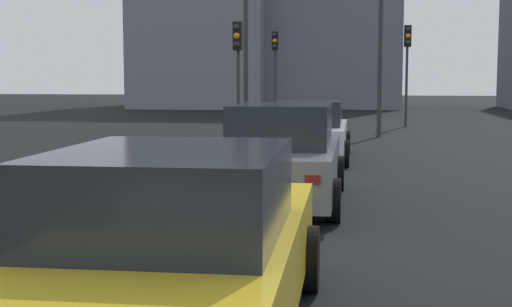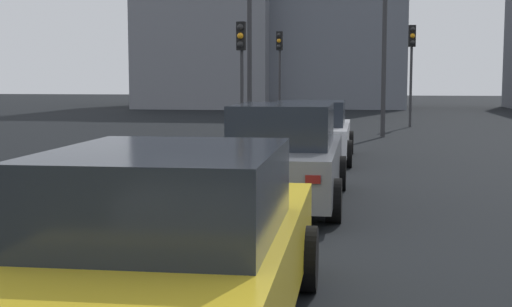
% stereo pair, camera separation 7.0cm
% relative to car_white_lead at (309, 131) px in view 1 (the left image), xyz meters
% --- Properties ---
extents(ground_plane, '(160.00, 160.00, 0.20)m').
position_rel_car_white_lead_xyz_m(ground_plane, '(-10.52, -0.13, -0.83)').
color(ground_plane, black).
extents(car_white_lead, '(4.74, 2.13, 1.50)m').
position_rel_car_white_lead_xyz_m(car_white_lead, '(0.00, 0.00, 0.00)').
color(car_white_lead, silver).
rests_on(car_white_lead, ground_plane).
extents(car_grey_second, '(4.83, 2.01, 1.65)m').
position_rel_car_white_lead_xyz_m(car_grey_second, '(-6.37, -0.09, 0.06)').
color(car_grey_second, slate).
rests_on(car_grey_second, ground_plane).
extents(car_yellow_third, '(4.82, 2.15, 1.55)m').
position_rel_car_white_lead_xyz_m(car_yellow_third, '(-12.69, -0.01, 0.02)').
color(car_yellow_third, gold).
rests_on(car_yellow_third, ground_plane).
extents(traffic_light_near_left, '(0.33, 0.31, 4.30)m').
position_rel_car_white_lead_xyz_m(traffic_light_near_left, '(16.45, 2.96, 2.36)').
color(traffic_light_near_left, '#2D2D30').
rests_on(traffic_light_near_left, ground_plane).
extents(traffic_light_near_right, '(0.32, 0.30, 3.85)m').
position_rel_car_white_lead_xyz_m(traffic_light_near_right, '(4.62, 2.65, 2.05)').
color(traffic_light_near_right, '#2D2D30').
rests_on(traffic_light_near_right, ground_plane).
extents(traffic_light_far_left, '(0.32, 0.30, 4.27)m').
position_rel_car_white_lead_xyz_m(traffic_light_far_left, '(12.83, -3.10, 2.34)').
color(traffic_light_far_left, '#2D2D30').
rests_on(traffic_light_far_left, ground_plane).
extents(street_lamp_kerbside, '(0.56, 0.36, 7.38)m').
position_rel_car_white_lead_xyz_m(street_lamp_kerbside, '(7.43, -1.88, 3.62)').
color(street_lamp_kerbside, '#2D2D30').
rests_on(street_lamp_kerbside, ground_plane).
extents(street_lamp_far, '(0.56, 0.36, 7.76)m').
position_rel_car_white_lead_xyz_m(street_lamp_far, '(5.98, 2.62, 3.81)').
color(street_lamp_far, '#2D2D30').
rests_on(street_lamp_far, ground_plane).
extents(building_facade_right, '(14.31, 9.13, 13.62)m').
position_rel_car_white_lead_xyz_m(building_facade_right, '(34.59, 9.87, 6.08)').
color(building_facade_right, slate).
rests_on(building_facade_right, ground_plane).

